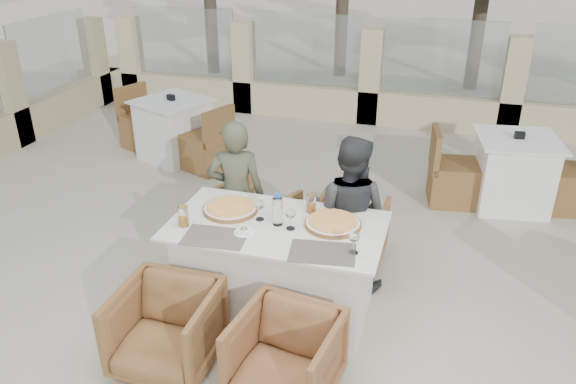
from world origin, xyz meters
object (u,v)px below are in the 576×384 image
(water_bottle, at_px, (278,209))
(wine_glass_corner, at_px, (354,241))
(wine_glass_centre, at_px, (260,209))
(bg_table_b, at_px, (513,172))
(olive_dish, at_px, (244,230))
(armchair_far_left, at_px, (253,220))
(beer_glass_left, at_px, (183,216))
(bg_table_a, at_px, (174,129))
(diner_right, at_px, (349,213))
(wine_glass_near, at_px, (291,218))
(dining_table, at_px, (277,268))
(pizza_left, at_px, (230,208))
(armchair_near_left, at_px, (166,329))
(diner_left, at_px, (236,195))
(beer_glass_right, at_px, (311,203))
(pizza_right, at_px, (333,222))
(armchair_near_right, at_px, (285,358))
(armchair_far_right, at_px, (349,232))

(water_bottle, height_order, wine_glass_corner, water_bottle)
(wine_glass_centre, height_order, bg_table_b, wine_glass_centre)
(olive_dish, bearing_deg, armchair_far_left, 106.76)
(water_bottle, bearing_deg, beer_glass_left, -162.30)
(wine_glass_corner, relative_size, bg_table_a, 0.11)
(olive_dish, distance_m, diner_right, 0.97)
(wine_glass_near, bearing_deg, dining_table, 165.50)
(water_bottle, bearing_deg, wine_glass_near, -19.04)
(pizza_left, distance_m, bg_table_a, 3.16)
(wine_glass_centre, relative_size, armchair_far_left, 0.27)
(wine_glass_near, height_order, armchair_near_left, wine_glass_near)
(diner_left, height_order, bg_table_a, diner_left)
(wine_glass_corner, distance_m, beer_glass_right, 0.66)
(olive_dish, relative_size, armchair_far_left, 0.16)
(pizza_right, distance_m, wine_glass_near, 0.32)
(olive_dish, height_order, bg_table_a, olive_dish)
(olive_dish, distance_m, bg_table_b, 3.36)
(beer_glass_left, relative_size, diner_right, 0.12)
(armchair_far_left, height_order, diner_right, diner_right)
(beer_glass_right, relative_size, diner_left, 0.11)
(dining_table, relative_size, beer_glass_left, 10.23)
(diner_left, distance_m, bg_table_a, 2.70)
(armchair_near_left, xyz_separation_m, bg_table_b, (2.40, 3.25, 0.08))
(dining_table, distance_m, armchair_near_right, 0.89)
(olive_dish, bearing_deg, diner_left, 115.15)
(wine_glass_corner, bearing_deg, water_bottle, 159.02)
(diner_left, height_order, diner_right, diner_left)
(bg_table_b, bearing_deg, armchair_far_right, -141.19)
(wine_glass_corner, relative_size, armchair_near_right, 0.28)
(beer_glass_left, bearing_deg, bg_table_b, 46.44)
(armchair_near_right, bearing_deg, bg_table_b, 73.33)
(armchair_far_right, relative_size, armchair_near_left, 0.95)
(armchair_near_right, bearing_deg, wine_glass_centre, 126.41)
(diner_left, bearing_deg, wine_glass_near, 122.22)
(wine_glass_near, bearing_deg, bg_table_b, 54.80)
(armchair_near_left, height_order, bg_table_a, bg_table_a)
(olive_dish, distance_m, bg_table_a, 3.52)
(beer_glass_right, relative_size, armchair_near_right, 0.23)
(water_bottle, height_order, armchair_near_left, water_bottle)
(beer_glass_left, height_order, armchair_far_right, beer_glass_left)
(water_bottle, distance_m, wine_glass_corner, 0.66)
(armchair_far_left, relative_size, armchair_far_right, 1.08)
(pizza_right, height_order, armchair_far_right, pizza_right)
(beer_glass_right, xyz_separation_m, armchair_near_left, (-0.73, -1.08, -0.54))
(pizza_right, height_order, water_bottle, water_bottle)
(beer_glass_right, relative_size, bg_table_a, 0.09)
(beer_glass_left, relative_size, beer_glass_right, 1.05)
(olive_dish, relative_size, armchair_far_right, 0.17)
(wine_glass_centre, height_order, armchair_far_left, wine_glass_centre)
(pizza_left, xyz_separation_m, water_bottle, (0.42, -0.10, 0.10))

